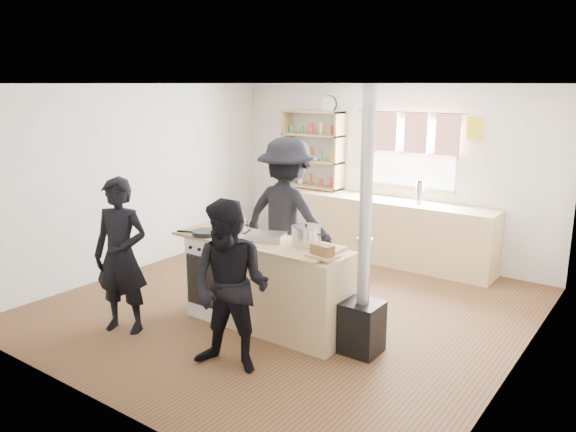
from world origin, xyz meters
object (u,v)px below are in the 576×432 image
(stockpot_stove, at_px, (239,225))
(person_far, at_px, (287,217))
(roast_tray, at_px, (266,236))
(flue_heater, at_px, (363,288))
(person_near_left, at_px, (121,256))
(cooking_island, at_px, (267,284))
(person_near_right, at_px, (230,287))
(skillet_greens, at_px, (206,233))
(bread_board, at_px, (322,252))
(thermos, at_px, (420,193))
(stockpot_counter, at_px, (306,235))

(stockpot_stove, relative_size, person_far, 0.11)
(roast_tray, height_order, stockpot_stove, stockpot_stove)
(roast_tray, relative_size, flue_heater, 0.17)
(person_near_left, relative_size, person_far, 0.85)
(cooking_island, relative_size, person_near_right, 1.27)
(cooking_island, xyz_separation_m, person_near_right, (0.30, -0.91, 0.31))
(stockpot_stove, height_order, flue_heater, flue_heater)
(skillet_greens, xyz_separation_m, person_near_left, (-0.47, -0.74, -0.16))
(stockpot_stove, xyz_separation_m, bread_board, (1.22, -0.24, -0.02))
(flue_heater, bearing_deg, person_near_left, -156.29)
(skillet_greens, height_order, person_far, person_far)
(thermos, bearing_deg, stockpot_counter, -91.64)
(stockpot_stove, xyz_separation_m, person_far, (0.06, 0.82, -0.06))
(roast_tray, bearing_deg, person_near_left, -139.38)
(roast_tray, height_order, stockpot_counter, stockpot_counter)
(roast_tray, bearing_deg, cooking_island, -42.65)
(roast_tray, bearing_deg, stockpot_counter, 11.96)
(stockpot_stove, distance_m, flue_heater, 1.61)
(roast_tray, xyz_separation_m, stockpot_stove, (-0.45, 0.09, 0.03))
(person_near_right, bearing_deg, person_far, 97.46)
(thermos, xyz_separation_m, person_near_left, (-1.63, -3.71, -0.25))
(flue_heater, bearing_deg, person_near_right, -129.71)
(skillet_greens, relative_size, roast_tray, 0.86)
(skillet_greens, height_order, stockpot_counter, stockpot_counter)
(bread_board, distance_m, flue_heater, 0.51)
(bread_board, xyz_separation_m, person_far, (-1.16, 1.06, -0.03))
(person_near_right, bearing_deg, stockpot_counter, 70.42)
(cooking_island, relative_size, roast_tray, 4.55)
(thermos, xyz_separation_m, bread_board, (0.27, -2.90, -0.07))
(thermos, bearing_deg, skillet_greens, -111.24)
(skillet_greens, xyz_separation_m, stockpot_counter, (1.08, 0.31, 0.07))
(skillet_greens, distance_m, stockpot_stove, 0.37)
(skillet_greens, bearing_deg, flue_heater, 7.89)
(cooking_island, height_order, skillet_greens, skillet_greens)
(stockpot_stove, distance_m, stockpot_counter, 0.88)
(thermos, xyz_separation_m, skillet_greens, (-1.15, -2.97, -0.09))
(person_far, bearing_deg, person_near_right, 109.37)
(cooking_island, bearing_deg, flue_heater, 2.53)
(thermos, height_order, bread_board, thermos)
(stockpot_stove, height_order, person_near_left, person_near_left)
(thermos, distance_m, person_near_left, 4.06)
(cooking_island, height_order, roast_tray, roast_tray)
(person_near_left, xyz_separation_m, person_near_right, (1.45, 0.03, -0.03))
(bread_board, height_order, flue_heater, flue_heater)
(roast_tray, distance_m, stockpot_stove, 0.46)
(bread_board, bearing_deg, stockpot_stove, 168.74)
(roast_tray, bearing_deg, person_near_right, -70.75)
(roast_tray, height_order, bread_board, bread_board)
(stockpot_counter, height_order, person_near_right, person_near_right)
(bread_board, bearing_deg, person_near_right, -119.95)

